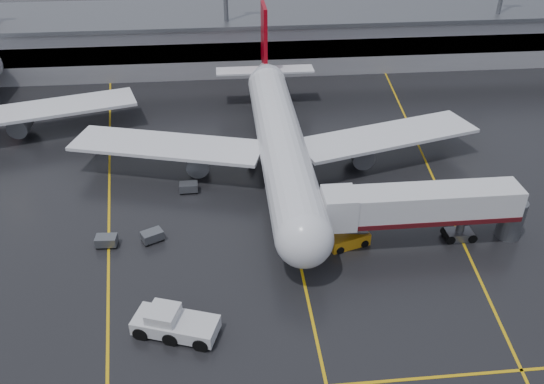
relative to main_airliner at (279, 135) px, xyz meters
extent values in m
plane|color=black|center=(0.00, -9.70, -4.21)|extent=(220.00, 220.00, 0.00)
cube|color=gold|center=(0.00, -9.70, -4.20)|extent=(0.25, 90.00, 0.02)
cube|color=gold|center=(-20.00, 0.30, -4.20)|extent=(9.99, 69.35, 0.02)
cube|color=gold|center=(18.00, 0.30, -4.20)|extent=(7.57, 69.64, 0.02)
cube|color=gray|center=(0.00, 38.30, -0.21)|extent=(120.00, 18.00, 8.00)
cube|color=black|center=(0.00, 29.50, 0.29)|extent=(120.00, 0.40, 3.00)
cube|color=#595B60|center=(0.00, 38.30, 4.09)|extent=(122.00, 19.00, 0.60)
cylinder|color=silver|center=(0.00, -1.70, -0.01)|extent=(5.20, 36.00, 5.20)
sphere|color=silver|center=(0.00, -19.70, -0.01)|extent=(5.20, 5.20, 5.20)
cone|color=silver|center=(0.00, 19.30, 0.59)|extent=(4.94, 8.00, 4.94)
cube|color=#8A000B|center=(0.00, 20.30, 5.49)|extent=(0.50, 5.50, 8.50)
cube|color=silver|center=(0.00, 19.30, 0.79)|extent=(14.00, 3.00, 0.25)
cube|color=silver|center=(-13.00, 0.30, -0.81)|extent=(22.80, 11.83, 0.40)
cube|color=silver|center=(13.00, 0.30, -0.81)|extent=(22.80, 11.83, 0.40)
cylinder|color=#595B60|center=(-9.50, -0.70, -2.21)|extent=(2.60, 4.50, 2.60)
cylinder|color=#595B60|center=(9.50, -0.70, -2.21)|extent=(2.60, 4.50, 2.60)
cylinder|color=#595B60|center=(0.00, -16.70, -3.21)|extent=(0.56, 0.56, 2.00)
cylinder|color=#595B60|center=(-3.20, 1.30, -3.21)|extent=(0.56, 0.56, 2.00)
cylinder|color=#595B60|center=(3.20, 1.30, -3.21)|extent=(0.56, 0.56, 2.00)
cylinder|color=black|center=(0.00, -16.70, -3.76)|extent=(0.40, 1.10, 1.10)
cylinder|color=black|center=(-3.20, 1.30, -3.66)|extent=(1.00, 1.40, 1.40)
cylinder|color=black|center=(3.20, 1.30, -3.66)|extent=(1.00, 1.40, 1.40)
cube|color=silver|center=(-29.00, 12.30, -0.81)|extent=(22.80, 11.83, 0.40)
cylinder|color=#595B60|center=(-32.50, 11.30, -2.21)|extent=(2.60, 4.50, 2.60)
cube|color=silver|center=(12.00, -15.70, 0.19)|extent=(18.00, 3.20, 3.00)
cube|color=#4A0D11|center=(12.00, -15.70, -1.11)|extent=(18.00, 3.30, 0.50)
cube|color=silver|center=(3.80, -15.70, 0.19)|extent=(3.00, 3.40, 3.30)
cylinder|color=#595B60|center=(16.00, -15.70, -2.71)|extent=(0.80, 0.80, 3.00)
cube|color=#595B60|center=(16.00, -15.70, -3.76)|extent=(2.60, 1.60, 0.90)
cylinder|color=#595B60|center=(21.00, -15.70, -2.21)|extent=(2.40, 2.40, 4.00)
cylinder|color=black|center=(14.90, -15.70, -3.76)|extent=(0.90, 1.80, 0.90)
cylinder|color=black|center=(17.10, -15.70, -3.76)|extent=(0.90, 1.80, 0.90)
cube|color=silver|center=(-10.97, -25.47, -3.35)|extent=(7.19, 4.70, 1.15)
cube|color=silver|center=(-11.88, -25.16, -2.40)|extent=(2.91, 2.91, 0.95)
cube|color=black|center=(-11.88, -25.16, -2.40)|extent=(2.62, 2.62, 0.86)
cylinder|color=black|center=(-13.32, -24.66, -3.68)|extent=(2.10, 3.11, 1.24)
cylinder|color=black|center=(-10.97, -25.47, -3.68)|extent=(2.10, 3.11, 1.24)
cylinder|color=black|center=(-8.63, -26.27, -3.68)|extent=(2.10, 3.11, 1.24)
cube|color=#C98210|center=(5.02, -15.67, -3.60)|extent=(4.32, 2.78, 1.22)
cube|color=#595B60|center=(5.02, -15.67, -2.43)|extent=(3.99, 2.10, 1.40)
cylinder|color=black|center=(3.74, -16.07, -3.87)|extent=(1.30, 2.04, 0.78)
cylinder|color=black|center=(6.29, -15.28, -3.87)|extent=(1.30, 2.04, 0.78)
cube|color=#595B60|center=(-13.85, -13.17, -3.56)|extent=(2.37, 2.06, 0.90)
cylinder|color=black|center=(-14.34, -13.98, -4.03)|extent=(0.40, 0.20, 0.40)
cylinder|color=black|center=(-12.91, -13.25, -4.03)|extent=(0.40, 0.20, 0.40)
cylinder|color=black|center=(-14.79, -13.08, -4.03)|extent=(0.40, 0.20, 0.40)
cylinder|color=black|center=(-13.36, -12.36, -4.03)|extent=(0.40, 0.20, 0.40)
cube|color=#595B60|center=(-18.17, -13.53, -3.56)|extent=(2.07, 1.42, 0.90)
cylinder|color=black|center=(-19.00, -13.99, -4.03)|extent=(0.40, 0.20, 0.40)
cylinder|color=black|center=(-17.40, -14.08, -4.03)|extent=(0.40, 0.20, 0.40)
cylinder|color=black|center=(-18.94, -12.99, -4.03)|extent=(0.40, 0.20, 0.40)
cylinder|color=black|center=(-17.34, -13.08, -4.03)|extent=(0.40, 0.20, 0.40)
cube|color=#595B60|center=(-10.58, -4.53, -3.56)|extent=(2.02, 1.33, 0.90)
cylinder|color=black|center=(-11.37, -5.04, -4.03)|extent=(0.40, 0.20, 0.40)
cylinder|color=black|center=(-9.77, -5.02, -4.03)|extent=(0.40, 0.20, 0.40)
cylinder|color=black|center=(-11.38, -4.04, -4.03)|extent=(0.40, 0.20, 0.40)
cylinder|color=black|center=(-9.78, -4.02, -4.03)|extent=(0.40, 0.20, 0.40)
camera|label=1|loc=(-6.46, -57.40, 29.13)|focal=36.79mm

